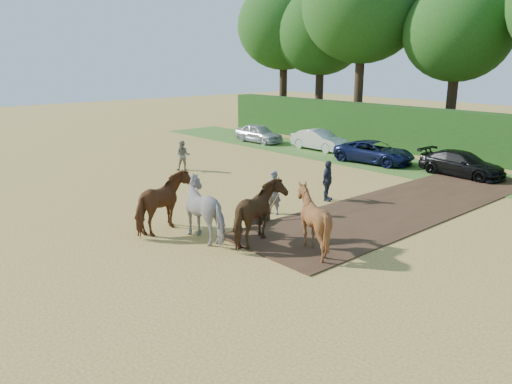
{
  "coord_description": "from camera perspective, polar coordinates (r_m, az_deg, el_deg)",
  "views": [
    {
      "loc": [
        12.71,
        -11.44,
        6.08
      ],
      "look_at": [
        -0.51,
        0.16,
        1.4
      ],
      "focal_mm": 35.0,
      "sensor_mm": 36.0,
      "label": 1
    }
  ],
  "objects": [
    {
      "name": "earth_strip",
      "position": [
        22.41,
        16.77,
        -1.42
      ],
      "size": [
        4.5,
        17.0,
        0.05
      ],
      "primitive_type": "cube",
      "color": "#472D1C",
      "rests_on": "ground"
    },
    {
      "name": "spectator_far",
      "position": [
        22.22,
        8.17,
        1.27
      ],
      "size": [
        0.81,
        1.15,
        1.8
      ],
      "primitive_type": "imported",
      "rotation": [
        0.0,
        0.0,
        1.97
      ],
      "color": "#272C35",
      "rests_on": "ground"
    },
    {
      "name": "parked_cars",
      "position": [
        28.25,
        24.91,
        2.51
      ],
      "size": [
        35.88,
        3.23,
        1.45
      ],
      "color": "silver",
      "rests_on": "ground"
    },
    {
      "name": "ground",
      "position": [
        18.15,
        0.68,
        -4.67
      ],
      "size": [
        120.0,
        120.0,
        0.0
      ],
      "primitive_type": "plane",
      "color": "gold",
      "rests_on": "ground"
    },
    {
      "name": "plough_team",
      "position": [
        17.11,
        -2.35,
        -2.17
      ],
      "size": [
        7.08,
        6.16,
        2.14
      ],
      "color": "brown",
      "rests_on": "ground"
    },
    {
      "name": "spectator_near",
      "position": [
        28.38,
        -8.35,
        4.12
      ],
      "size": [
        1.02,
        1.05,
        1.7
      ],
      "primitive_type": "imported",
      "rotation": [
        0.0,
        0.0,
        0.87
      ],
      "color": "tan",
      "rests_on": "ground"
    },
    {
      "name": "hedgerow",
      "position": [
        32.85,
        25.58,
        5.43
      ],
      "size": [
        46.0,
        1.6,
        3.0
      ],
      "primitive_type": "cube",
      "color": "#14380F",
      "rests_on": "ground"
    },
    {
      "name": "treeline",
      "position": [
        36.24,
        26.53,
        18.0
      ],
      "size": [
        48.7,
        10.6,
        14.21
      ],
      "color": "#382616",
      "rests_on": "ground"
    },
    {
      "name": "grass_verge",
      "position": [
        29.08,
        21.68,
        1.79
      ],
      "size": [
        50.0,
        5.0,
        0.03
      ],
      "primitive_type": "cube",
      "color": "#38601E",
      "rests_on": "ground"
    }
  ]
}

